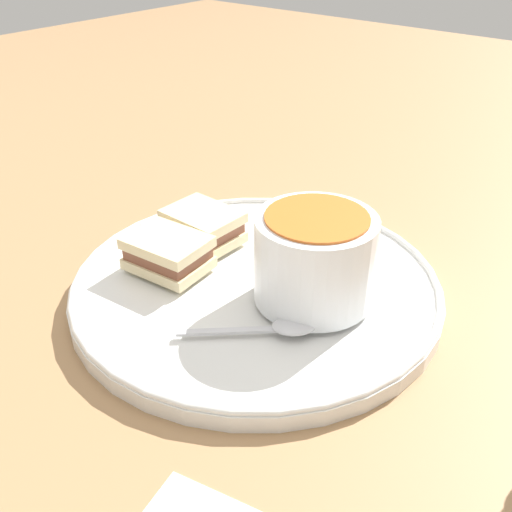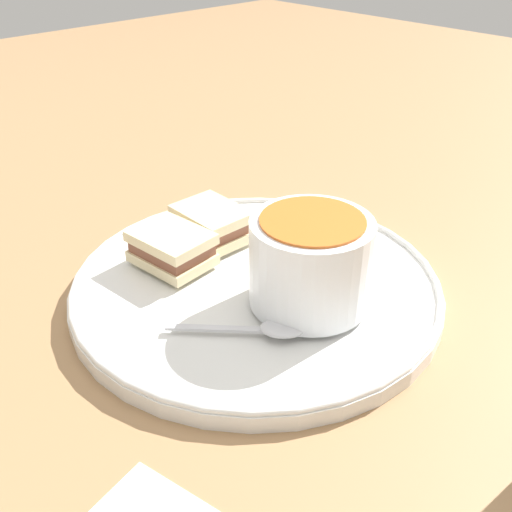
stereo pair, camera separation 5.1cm
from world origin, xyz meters
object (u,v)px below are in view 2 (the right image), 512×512
object	(u,v)px
spoon	(272,328)
sandwich_half_near	(212,223)
soup_bowl	(310,261)
sandwich_half_far	(172,248)

from	to	relation	value
spoon	sandwich_half_near	bearing A→B (deg)	113.58
soup_bowl	sandwich_half_near	distance (m)	0.14
spoon	soup_bowl	bearing A→B (deg)	56.73
spoon	sandwich_half_far	bearing A→B (deg)	134.19
soup_bowl	spoon	xyz separation A→B (m)	(-0.01, 0.05, -0.03)
spoon	sandwich_half_near	distance (m)	0.16
sandwich_half_near	sandwich_half_far	size ratio (longest dim) A/B	0.95
soup_bowl	sandwich_half_far	bearing A→B (deg)	19.65
sandwich_half_near	sandwich_half_far	distance (m)	0.06
sandwich_half_near	sandwich_half_far	world-z (taller)	same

